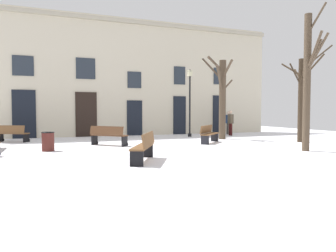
{
  "coord_description": "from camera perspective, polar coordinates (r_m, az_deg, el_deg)",
  "views": [
    {
      "loc": [
        -4.65,
        -11.16,
        1.54
      ],
      "look_at": [
        0.0,
        1.64,
        0.9
      ],
      "focal_mm": 32.58,
      "sensor_mm": 36.0,
      "label": 1
    }
  ],
  "objects": [
    {
      "name": "ground_plane",
      "position": [
        12.19,
        2.64,
        -4.57
      ],
      "size": [
        31.76,
        31.76,
        0.0
      ],
      "primitive_type": "plane",
      "color": "white"
    },
    {
      "name": "building_facade",
      "position": [
        20.21,
        -6.66,
        9.09
      ],
      "size": [
        19.85,
        0.6,
        7.52
      ],
      "color": "beige",
      "rests_on": "ground"
    },
    {
      "name": "tree_center",
      "position": [
        13.1,
        24.68,
        7.88
      ],
      "size": [
        0.58,
        1.08,
        5.61
      ],
      "color": "#4C3D2D",
      "rests_on": "ground"
    },
    {
      "name": "tree_left_of_center",
      "position": [
        16.81,
        23.67,
        5.55
      ],
      "size": [
        1.93,
        2.66,
        4.83
      ],
      "color": "#382B1E",
      "rests_on": "ground"
    },
    {
      "name": "tree_near_facade",
      "position": [
        17.36,
        10.09,
        5.52
      ],
      "size": [
        1.9,
        1.8,
        4.57
      ],
      "color": "#4C3D2D",
      "rests_on": "ground"
    },
    {
      "name": "streetlamp",
      "position": [
        18.81,
        4.11,
        5.66
      ],
      "size": [
        0.3,
        0.3,
        4.14
      ],
      "color": "black",
      "rests_on": "ground"
    },
    {
      "name": "litter_bin",
      "position": [
        12.8,
        -21.53,
        -2.7
      ],
      "size": [
        0.49,
        0.49,
        0.75
      ],
      "color": "#4C1E19",
      "rests_on": "ground"
    },
    {
      "name": "bench_near_lamp",
      "position": [
        9.44,
        -4.46,
        -3.77
      ],
      "size": [
        1.23,
        1.91,
        0.9
      ],
      "rotation": [
        0.0,
        0.0,
        4.26
      ],
      "color": "brown",
      "rests_on": "ground"
    },
    {
      "name": "bench_near_center_tree",
      "position": [
        15.17,
        7.67,
        -1.41
      ],
      "size": [
        1.59,
        1.63,
        0.87
      ],
      "rotation": [
        0.0,
        0.0,
        0.8
      ],
      "color": "brown",
      "rests_on": "ground"
    },
    {
      "name": "bench_back_to_back_right",
      "position": [
        14.07,
        -11.1,
        -1.71
      ],
      "size": [
        1.6,
        1.59,
        0.89
      ],
      "rotation": [
        0.0,
        0.0,
        2.37
      ],
      "color": "#51331E",
      "rests_on": "ground"
    },
    {
      "name": "bench_by_litter_bin",
      "position": [
        17.35,
        -27.13,
        -1.24
      ],
      "size": [
        1.64,
        1.25,
        0.86
      ],
      "rotation": [
        0.0,
        0.0,
        2.61
      ],
      "color": "brown",
      "rests_on": "ground"
    },
    {
      "name": "person_near_bench",
      "position": [
        20.1,
        11.63,
        0.8
      ],
      "size": [
        0.22,
        0.38,
        1.62
      ],
      "rotation": [
        0.0,
        0.0,
        4.71
      ],
      "color": "#350F0F",
      "rests_on": "ground"
    },
    {
      "name": "person_strolling",
      "position": [
        21.03,
        11.29,
        0.78
      ],
      "size": [
        0.38,
        0.44,
        1.57
      ],
      "rotation": [
        0.0,
        0.0,
        5.23
      ],
      "color": "#403D3A",
      "rests_on": "ground"
    }
  ]
}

